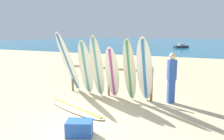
{
  "coord_description": "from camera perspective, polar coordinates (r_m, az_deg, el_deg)",
  "views": [
    {
      "loc": [
        2.96,
        -4.26,
        2.35
      ],
      "look_at": [
        -0.44,
        3.24,
        0.94
      ],
      "focal_mm": 34.42,
      "sensor_mm": 36.0,
      "label": 1
    }
  ],
  "objects": [
    {
      "name": "beachgoer_standing",
      "position": [
        7.48,
        15.57,
        -1.46
      ],
      "size": [
        0.33,
        0.3,
        1.72
      ],
      "color": "#3359B2",
      "rests_on": "ground"
    },
    {
      "name": "ocean_water",
      "position": [
        62.37,
        21.77,
        6.84
      ],
      "size": [
        120.0,
        80.0,
        0.01
      ],
      "primitive_type": "cube",
      "color": "#196B93",
      "rests_on": "ground"
    },
    {
      "name": "surfboard_lying_on_sand",
      "position": [
        6.92,
        -9.74,
        -9.98
      ],
      "size": [
        2.66,
        1.42,
        0.08
      ],
      "color": "beige",
      "rests_on": "ground"
    },
    {
      "name": "surfboard_leaning_far_left",
      "position": [
        8.53,
        -11.51,
        1.91
      ],
      "size": [
        0.65,
        1.25,
        2.44
      ],
      "color": "white",
      "rests_on": "ground"
    },
    {
      "name": "surfboard_leaning_right",
      "position": [
        7.2,
        8.64,
        -0.09
      ],
      "size": [
        0.57,
        0.91,
        2.28
      ],
      "color": "white",
      "rests_on": "ground"
    },
    {
      "name": "surfboard_leaning_left",
      "position": [
        8.24,
        -7.02,
        0.65
      ],
      "size": [
        0.59,
        0.59,
        2.13
      ],
      "color": "white",
      "rests_on": "ground"
    },
    {
      "name": "cooler_box",
      "position": [
        5.21,
        -8.66,
        -15.0
      ],
      "size": [
        0.71,
        0.6,
        0.36
      ],
      "primitive_type": "cube",
      "rotation": [
        0.0,
        0.0,
        0.39
      ],
      "color": "blue",
      "rests_on": "ground"
    },
    {
      "name": "surfboard_leaning_center_left",
      "position": [
        7.83,
        -3.99,
        0.91
      ],
      "size": [
        0.53,
        0.67,
        2.31
      ],
      "color": "silver",
      "rests_on": "ground"
    },
    {
      "name": "small_boat_offshore",
      "position": [
        37.56,
        17.87,
        6.03
      ],
      "size": [
        2.37,
        2.33,
        0.71
      ],
      "color": "#333842",
      "rests_on": "ocean_water"
    },
    {
      "name": "surfboard_leaning_center",
      "position": [
        7.53,
        0.06,
        -0.83
      ],
      "size": [
        0.66,
        1.0,
        1.94
      ],
      "color": "white",
      "rests_on": "ground"
    },
    {
      "name": "surfboard_leaning_center_right",
      "position": [
        7.37,
        4.66,
        -0.01
      ],
      "size": [
        0.54,
        0.6,
        2.22
      ],
      "color": "beige",
      "rests_on": "ground"
    },
    {
      "name": "surfboard_rack",
      "position": [
        8.1,
        -0.87,
        -1.38
      ],
      "size": [
        3.4,
        0.09,
        1.2
      ],
      "color": "olive",
      "rests_on": "ground"
    },
    {
      "name": "ground_plane",
      "position": [
        5.69,
        -9.82,
        -14.82
      ],
      "size": [
        120.0,
        120.0,
        0.0
      ],
      "primitive_type": "plane",
      "color": "#D3BC8C"
    }
  ]
}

